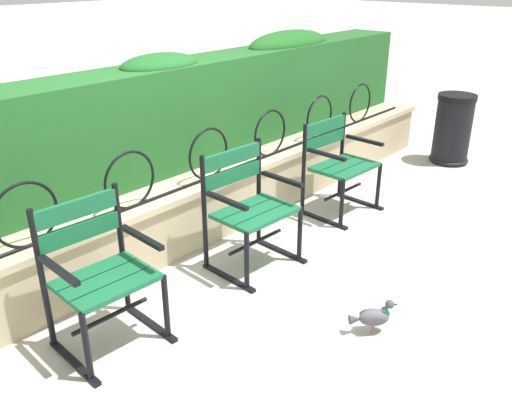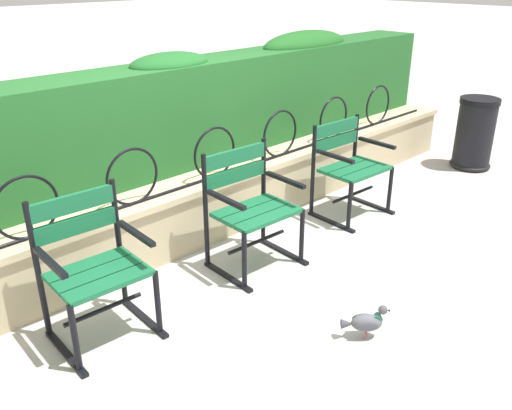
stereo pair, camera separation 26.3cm
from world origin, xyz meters
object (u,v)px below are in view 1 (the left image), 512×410
Objects in this scene: park_chair_left at (98,271)px; trash_bin at (453,130)px; park_chair_centre at (248,206)px; pigeon_near_chairs at (373,317)px; park_chair_right at (338,163)px.

trash_bin is at bearing -2.92° from park_chair_left.
park_chair_left is at bearing 178.67° from park_chair_centre.
park_chair_centre is at bearing 82.93° from pigeon_near_chairs.
park_chair_left is 2.52m from park_chair_right.
park_chair_right reaches higher than pigeon_near_chairs.
pigeon_near_chairs is (-1.40, -1.20, -0.35)m from park_chair_right.
park_chair_centre is 1.26m from park_chair_right.
park_chair_centre is (1.26, -0.03, 0.00)m from park_chair_left.
trash_bin is (3.39, 0.96, 0.26)m from pigeon_near_chairs.
park_chair_left reaches higher than trash_bin.
park_chair_left is 4.51m from trash_bin.
trash_bin is at bearing -3.54° from park_chair_centre.
trash_bin is at bearing 15.80° from pigeon_near_chairs.
park_chair_centre is 1.22m from pigeon_near_chairs.
park_chair_right is (1.26, 0.04, -0.01)m from park_chair_centre.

